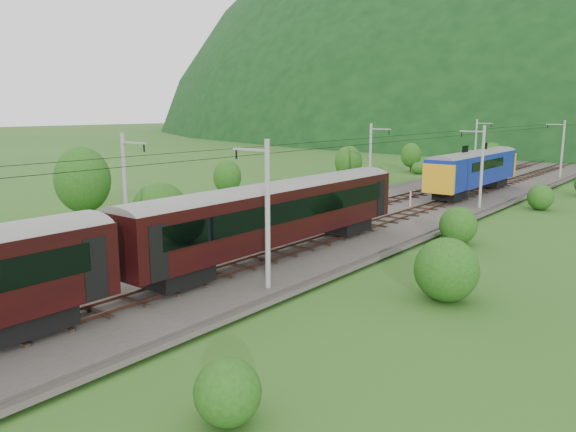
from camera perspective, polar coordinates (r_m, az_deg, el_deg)
The scene contains 13 objects.
ground at distance 34.93m, azimuth -9.84°, elevation -5.68°, with size 600.00×600.00×0.00m, color #2C571B.
railbed at distance 41.96m, azimuth 0.37°, elevation -2.51°, with size 14.00×220.00×0.30m, color #38332D.
track_left at distance 43.39m, azimuth -2.13°, elevation -1.77°, with size 2.40×220.00×0.27m.
track_right at distance 40.51m, azimuth 3.05°, elevation -2.69°, with size 2.40×220.00×0.27m.
catenary_left at distance 62.77m, azimuth 8.42°, elevation 5.83°, with size 2.54×192.28×8.00m.
catenary_right at distance 57.65m, azimuth 19.03°, elevation 4.93°, with size 2.54×192.28×8.00m.
overhead_wires at distance 40.92m, azimuth 0.38°, elevation 7.00°, with size 4.83×198.00×0.03m.
mountain_ridge at distance 353.49m, azimuth 14.32°, elevation 8.88°, with size 336.00×280.00×132.00m, color black.
hazard_post_near at distance 80.30m, azimuth 19.94°, elevation 3.95°, with size 0.18×0.18×1.66m, color red.
hazard_post_far at distance 56.94m, azimuth 12.33°, elevation 1.72°, with size 0.16×0.16×1.54m, color red.
signal at distance 73.90m, azimuth 15.46°, elevation 3.99°, with size 0.23×0.23×2.11m.
vegetation_left at distance 54.75m, azimuth -7.70°, elevation 2.91°, with size 12.22×148.35×6.70m.
vegetation_right at distance 37.58m, azimuth 17.65°, elevation -2.86°, with size 7.42×101.39×3.00m.
Camera 1 is at (25.15, -22.16, 9.81)m, focal length 35.00 mm.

